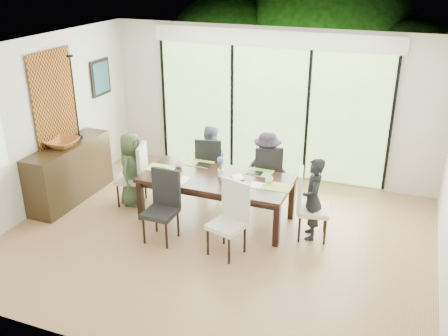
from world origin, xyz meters
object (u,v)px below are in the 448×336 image
(cup_c, at_px, (269,180))
(vase, at_px, (220,173))
(table_top, at_px, (216,179))
(bowl, at_px, (62,143))
(chair_near_left, at_px, (160,208))
(chair_far_right, at_px, (267,173))
(chair_right_end, at_px, (314,205))
(person_far_left, at_px, (210,160))
(chair_far_left, at_px, (210,164))
(cup_b, at_px, (223,179))
(person_right_end, at_px, (313,199))
(person_left_end, at_px, (131,169))
(cup_a, at_px, (179,164))
(laptop, at_px, (163,171))
(person_far_right, at_px, (267,168))
(chair_near_right, at_px, (226,220))
(sideboard, at_px, (70,172))
(chair_left_end, at_px, (131,174))

(cup_c, bearing_deg, vase, -176.19)
(table_top, distance_m, bowl, 2.57)
(chair_near_left, height_order, cup_c, chair_near_left)
(table_top, bearing_deg, chair_far_right, 57.09)
(chair_right_end, distance_m, person_far_left, 2.12)
(chair_far_left, height_order, cup_b, chair_far_left)
(person_far_left, bearing_deg, vase, 119.96)
(chair_near_left, relative_size, person_right_end, 0.85)
(cup_c, bearing_deg, chair_far_right, 108.43)
(person_left_end, height_order, cup_a, person_left_end)
(chair_far_left, relative_size, laptop, 3.33)
(person_far_right, bearing_deg, cup_a, 22.33)
(person_right_end, relative_size, vase, 10.75)
(chair_near_left, bearing_deg, chair_near_right, 0.50)
(chair_near_right, height_order, person_left_end, person_left_end)
(chair_far_left, height_order, person_far_right, person_far_right)
(laptop, distance_m, sideboard, 1.70)
(table_top, distance_m, cup_a, 0.72)
(chair_near_right, xyz_separation_m, cup_a, (-1.20, 1.02, 0.23))
(person_far_right, relative_size, cup_c, 10.40)
(person_right_end, xyz_separation_m, cup_b, (-1.33, -0.10, 0.14))
(cup_b, xyz_separation_m, cup_c, (0.65, 0.20, 0.00))
(chair_left_end, relative_size, vase, 9.17)
(person_left_end, bearing_deg, laptop, -104.72)
(chair_near_right, distance_m, cup_b, 0.88)
(person_far_right, height_order, cup_c, person_far_right)
(chair_right_end, height_order, person_left_end, person_left_end)
(chair_right_end, relative_size, cup_b, 11.00)
(chair_far_right, relative_size, cup_b, 11.00)
(chair_far_right, bearing_deg, person_left_end, 0.03)
(vase, relative_size, sideboard, 0.07)
(chair_near_right, xyz_separation_m, person_far_left, (-0.95, 1.70, 0.09))
(chair_near_right, xyz_separation_m, laptop, (-1.35, 0.77, 0.20))
(chair_right_end, height_order, cup_b, chair_right_end)
(table_top, xyz_separation_m, person_right_end, (1.48, -0.00, -0.07))
(chair_near_left, distance_m, sideboard, 2.13)
(chair_near_right, bearing_deg, table_top, 136.10)
(person_left_end, bearing_deg, cup_b, -99.21)
(chair_near_left, distance_m, laptop, 0.87)
(table_top, height_order, cup_a, cup_a)
(person_far_right, bearing_deg, chair_left_end, 15.83)
(chair_far_right, bearing_deg, vase, 35.30)
(chair_right_end, distance_m, chair_near_left, 2.18)
(person_right_end, relative_size, cup_b, 12.90)
(chair_right_end, relative_size, chair_far_left, 1.00)
(person_left_end, bearing_deg, chair_far_left, -56.17)
(table_top, xyz_separation_m, sideboard, (-2.53, -0.22, -0.20))
(chair_near_right, bearing_deg, bowl, -174.08)
(chair_right_end, relative_size, chair_far_right, 1.00)
(chair_right_end, distance_m, vase, 1.47)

